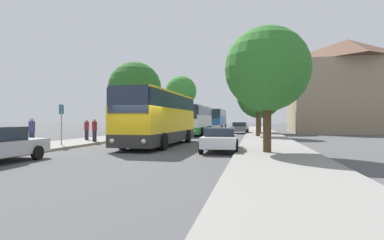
# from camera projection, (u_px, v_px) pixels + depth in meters

# --- Properties ---
(ground_plane) EXTENTS (300.00, 300.00, 0.00)m
(ground_plane) POSITION_uv_depth(u_px,v_px,m) (140.00, 153.00, 15.91)
(ground_plane) COLOR #4C4C4F
(ground_plane) RESTS_ON ground
(sidewalk_left) EXTENTS (4.00, 120.00, 0.15)m
(sidewalk_left) POSITION_uv_depth(u_px,v_px,m) (26.00, 149.00, 17.32)
(sidewalk_left) COLOR gray
(sidewalk_left) RESTS_ON ground_plane
(sidewalk_right) EXTENTS (4.00, 120.00, 0.15)m
(sidewalk_right) POSITION_uv_depth(u_px,v_px,m) (277.00, 154.00, 14.50)
(sidewalk_right) COLOR gray
(sidewalk_right) RESTS_ON ground_plane
(building_right_background) EXTENTS (14.65, 11.05, 12.68)m
(building_right_background) POSITION_uv_depth(u_px,v_px,m) (347.00, 86.00, 40.49)
(building_right_background) COLOR gray
(building_right_background) RESTS_ON ground_plane
(bus_front) EXTENTS (2.93, 10.32, 3.57)m
(bus_front) POSITION_uv_depth(u_px,v_px,m) (160.00, 118.00, 20.32)
(bus_front) COLOR #2D2D2D
(bus_front) RESTS_ON ground_plane
(bus_middle) EXTENTS (2.77, 10.72, 3.35)m
(bus_middle) POSITION_uv_depth(u_px,v_px,m) (196.00, 120.00, 34.98)
(bus_middle) COLOR #238942
(bus_middle) RESTS_ON ground_plane
(bus_rear) EXTENTS (2.87, 11.66, 3.44)m
(bus_rear) POSITION_uv_depth(u_px,v_px,m) (216.00, 120.00, 50.23)
(bus_rear) COLOR silver
(bus_rear) RESTS_ON ground_plane
(parked_car_right_near) EXTENTS (2.11, 4.14, 1.30)m
(parked_car_right_near) POSITION_uv_depth(u_px,v_px,m) (220.00, 139.00, 16.47)
(parked_car_right_near) COLOR silver
(parked_car_right_near) RESTS_ON ground_plane
(parked_car_right_far) EXTENTS (2.25, 4.03, 1.46)m
(parked_car_right_far) POSITION_uv_depth(u_px,v_px,m) (240.00, 128.00, 38.66)
(parked_car_right_far) COLOR slate
(parked_car_right_far) RESTS_ON ground_plane
(bus_stop_sign) EXTENTS (0.08, 0.45, 2.63)m
(bus_stop_sign) POSITION_uv_depth(u_px,v_px,m) (61.00, 119.00, 19.22)
(bus_stop_sign) COLOR gray
(bus_stop_sign) RESTS_ON sidewalk_left
(pedestrian_waiting_near) EXTENTS (0.36, 0.36, 1.71)m
(pedestrian_waiting_near) POSITION_uv_depth(u_px,v_px,m) (95.00, 130.00, 22.19)
(pedestrian_waiting_near) COLOR #23232D
(pedestrian_waiting_near) RESTS_ON sidewalk_left
(pedestrian_waiting_far) EXTENTS (0.36, 0.36, 1.75)m
(pedestrian_waiting_far) POSITION_uv_depth(u_px,v_px,m) (32.00, 132.00, 18.14)
(pedestrian_waiting_far) COLOR #23232D
(pedestrian_waiting_far) RESTS_ON sidewalk_left
(pedestrian_walking_back) EXTENTS (0.36, 0.36, 1.67)m
(pedestrian_walking_back) POSITION_uv_depth(u_px,v_px,m) (87.00, 129.00, 24.17)
(pedestrian_walking_back) COLOR #23232D
(pedestrian_walking_back) RESTS_ON sidewalk_left
(tree_left_near) EXTENTS (6.26, 6.26, 8.55)m
(tree_left_near) POSITION_uv_depth(u_px,v_px,m) (135.00, 88.00, 35.69)
(tree_left_near) COLOR #513D23
(tree_left_near) RESTS_ON sidewalk_left
(tree_left_far) EXTENTS (5.12, 5.12, 8.95)m
(tree_left_far) POSITION_uv_depth(u_px,v_px,m) (181.00, 91.00, 49.53)
(tree_left_far) COLOR #513D23
(tree_left_far) RESTS_ON sidewalk_left
(tree_right_near) EXTENTS (4.21, 4.21, 6.24)m
(tree_right_near) POSITION_uv_depth(u_px,v_px,m) (267.00, 69.00, 14.85)
(tree_right_near) COLOR #47331E
(tree_right_near) RESTS_ON sidewalk_right
(tree_right_mid) EXTENTS (4.45, 4.45, 6.80)m
(tree_right_mid) POSITION_uv_depth(u_px,v_px,m) (258.00, 90.00, 29.81)
(tree_right_mid) COLOR #47331E
(tree_right_mid) RESTS_ON sidewalk_right
(tree_right_far) EXTENTS (5.89, 5.89, 7.72)m
(tree_right_far) POSITION_uv_depth(u_px,v_px,m) (259.00, 96.00, 38.90)
(tree_right_far) COLOR #513D23
(tree_right_far) RESTS_ON sidewalk_right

